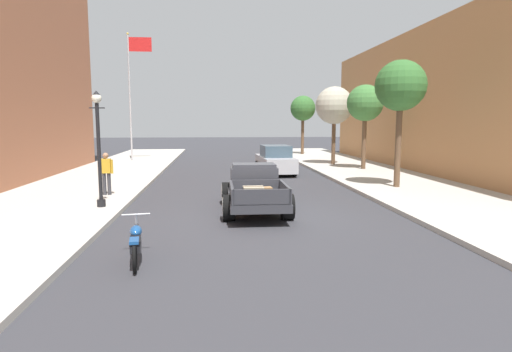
# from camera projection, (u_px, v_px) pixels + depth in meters

# --- Properties ---
(ground_plane) EXTENTS (140.00, 140.00, 0.00)m
(ground_plane) POSITION_uv_depth(u_px,v_px,m) (261.00, 216.00, 13.66)
(ground_plane) COLOR #333338
(sidewalk_left) EXTENTS (5.50, 64.00, 0.15)m
(sidewalk_left) POSITION_uv_depth(u_px,v_px,m) (23.00, 219.00, 12.97)
(sidewalk_left) COLOR #B7B2A8
(sidewalk_left) RESTS_ON ground
(sidewalk_right) EXTENTS (5.50, 64.00, 0.15)m
(sidewalk_right) POSITION_uv_depth(u_px,v_px,m) (476.00, 210.00, 14.34)
(sidewalk_right) COLOR #B7B2A8
(sidewalk_right) RESTS_ON ground
(building_right_storefront) EXTENTS (12.00, 28.00, 8.30)m
(building_right_storefront) POSITION_uv_depth(u_px,v_px,m) (505.00, 102.00, 25.80)
(building_right_storefront) COLOR #B27A4C
(building_right_storefront) RESTS_ON ground
(hotrod_truck_gunmetal) EXTENTS (2.23, 4.96, 1.58)m
(hotrod_truck_gunmetal) POSITION_uv_depth(u_px,v_px,m) (254.00, 188.00, 14.61)
(hotrod_truck_gunmetal) COLOR #333338
(hotrod_truck_gunmetal) RESTS_ON ground
(motorcycle_parked) EXTENTS (0.62, 2.11, 0.93)m
(motorcycle_parked) POSITION_uv_depth(u_px,v_px,m) (136.00, 241.00, 9.21)
(motorcycle_parked) COLOR black
(motorcycle_parked) RESTS_ON ground
(car_background_silver) EXTENTS (2.03, 4.38, 1.65)m
(car_background_silver) POSITION_uv_depth(u_px,v_px,m) (275.00, 161.00, 24.68)
(car_background_silver) COLOR #B7B7BC
(car_background_silver) RESTS_ON ground
(pedestrian_sidewalk_left) EXTENTS (0.53, 0.22, 1.65)m
(pedestrian_sidewalk_left) POSITION_uv_depth(u_px,v_px,m) (106.00, 171.00, 16.66)
(pedestrian_sidewalk_left) COLOR #333338
(pedestrian_sidewalk_left) RESTS_ON sidewalk_left
(street_lamp_near) EXTENTS (0.50, 0.32, 3.85)m
(street_lamp_near) POSITION_uv_depth(u_px,v_px,m) (98.00, 140.00, 14.18)
(street_lamp_near) COLOR black
(street_lamp_near) RESTS_ON sidewalk_left
(flagpole) EXTENTS (1.74, 0.16, 9.16)m
(flagpole) POSITION_uv_depth(u_px,v_px,m) (133.00, 83.00, 31.09)
(flagpole) COLOR #B2B2B7
(flagpole) RESTS_ON sidewalk_left
(street_tree_nearest) EXTENTS (2.17, 2.17, 5.46)m
(street_tree_nearest) POSITION_uv_depth(u_px,v_px,m) (401.00, 87.00, 18.35)
(street_tree_nearest) COLOR brown
(street_tree_nearest) RESTS_ON sidewalk_right
(street_tree_second) EXTENTS (2.16, 2.16, 5.03)m
(street_tree_second) POSITION_uv_depth(u_px,v_px,m) (365.00, 104.00, 25.56)
(street_tree_second) COLOR brown
(street_tree_second) RESTS_ON sidewalk_right
(street_tree_third) EXTENTS (2.49, 2.49, 5.16)m
(street_tree_third) POSITION_uv_depth(u_px,v_px,m) (334.00, 106.00, 28.52)
(street_tree_third) COLOR brown
(street_tree_third) RESTS_ON sidewalk_right
(street_tree_farthest) EXTENTS (2.18, 2.18, 5.10)m
(street_tree_farthest) POSITION_uv_depth(u_px,v_px,m) (303.00, 109.00, 37.54)
(street_tree_farthest) COLOR brown
(street_tree_farthest) RESTS_ON sidewalk_right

